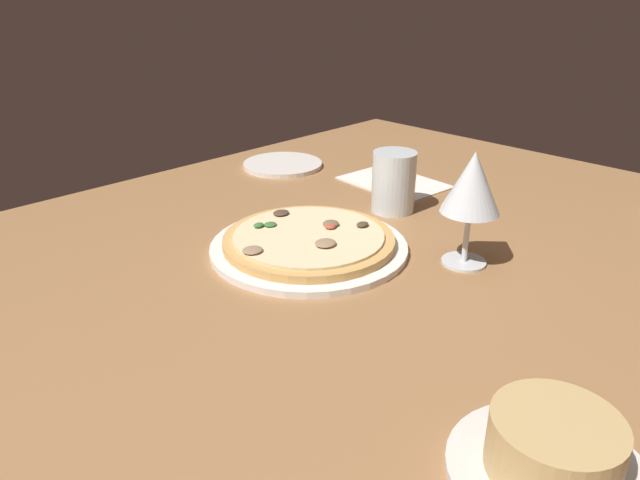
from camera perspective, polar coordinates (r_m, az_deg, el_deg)
The scene contains 7 objects.
dining_table at distance 82.42cm, azimuth 1.14°, elevation -4.03°, with size 150.00×110.00×4.00cm, color #996B42.
pizza_main at distance 86.38cm, azimuth -1.09°, elevation -0.27°, with size 28.90×28.90×3.37cm.
ramekin_on_saucer at distance 53.08cm, azimuth 21.49°, elevation -18.58°, with size 16.42×16.42×5.77cm.
wine_glass_far at distance 81.16cm, azimuth 14.45°, elevation 5.07°, with size 8.04×8.04×16.13cm.
water_glass at distance 100.90cm, azimuth 7.10°, elevation 5.21°, with size 7.36×7.36×10.27cm.
side_plate at distance 125.42cm, azimuth -3.62°, elevation 7.27°, with size 16.53×16.53×0.90cm, color silver.
paper_menu at distance 115.92cm, azimuth 7.14°, elevation 5.53°, with size 13.62×19.06×0.30cm, color white.
Camera 1 is at (52.48, 50.06, 41.16)cm, focal length 33.19 mm.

